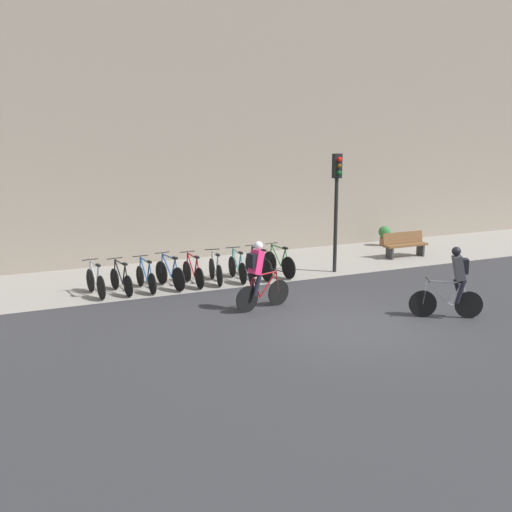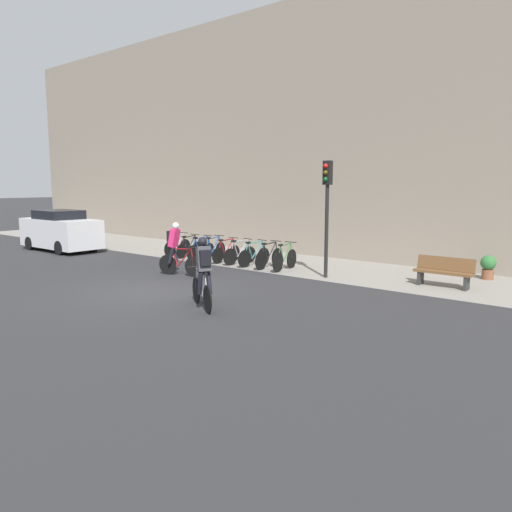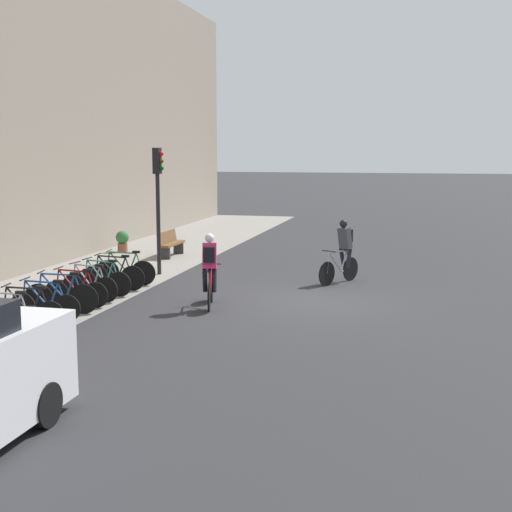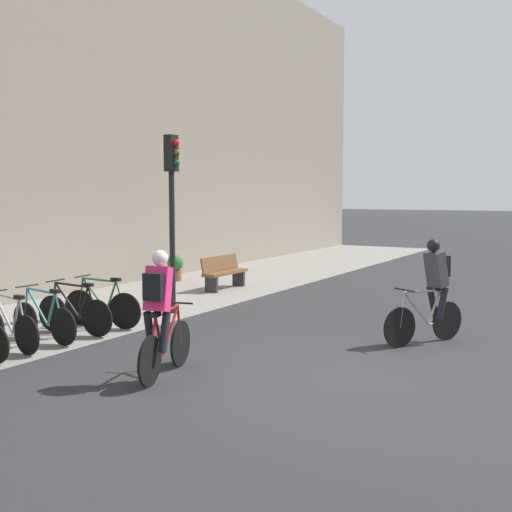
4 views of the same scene
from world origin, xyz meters
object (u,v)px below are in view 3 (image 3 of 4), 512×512
Objects in this scene: parked_bike_3 at (61,296)px; parked_bike_6 at (102,280)px; bench at (170,243)px; parked_bike_2 at (45,304)px; parked_bike_1 at (27,311)px; traffic_light_pole at (158,188)px; parked_bike_0 at (8,318)px; parked_bike_7 at (114,275)px; cyclist_grey at (343,249)px; parked_bike_5 at (90,286)px; potted_plant at (122,240)px; cyclist_pink at (210,269)px; parked_bike_8 at (125,271)px; parked_bike_4 at (76,291)px.

parked_bike_6 is (2.13, -0.00, -0.02)m from parked_bike_3.
parked_bike_2 is at bearing -176.01° from bench.
traffic_light_pole is (6.84, -0.28, 2.22)m from parked_bike_1.
parked_bike_0 is 7.87m from traffic_light_pole.
parked_bike_7 is (4.27, 0.00, 0.02)m from parked_bike_1.
cyclist_grey reaches higher than parked_bike_5.
bench is at bearing 4.30° from parked_bike_3.
bench is at bearing 3.99° from parked_bike_2.
potted_plant is at bearing 14.18° from parked_bike_1.
parked_bike_1 is 0.94× the size of bench.
potted_plant is at bearing 18.81° from parked_bike_5.
parked_bike_5 is (2.13, 0.00, 0.01)m from parked_bike_2.
cyclist_grey is 6.35m from parked_bike_7.
cyclist_pink is at bearing -41.88° from parked_bike_0.
cyclist_pink is at bearing -91.14° from parked_bike_5.
parked_bike_8 is at bearing 107.57° from cyclist_grey.
parked_bike_6 is at bearing 119.36° from cyclist_grey.
parked_bike_5 reaches higher than parked_bike_4.
parked_bike_5 is 0.94× the size of parked_bike_7.
parked_bike_3 is 0.71m from parked_bike_4.
parked_bike_3 reaches higher than potted_plant.
parked_bike_4 is 0.71m from parked_bike_5.
parked_bike_3 is at bearing 179.94° from parked_bike_4.
bench is (3.50, 0.95, -2.13)m from traffic_light_pole.
parked_bike_6 is at bearing -174.36° from bench.
parked_bike_1 is at bearing -179.95° from parked_bike_3.
parked_bike_2 is at bearing -179.87° from parked_bike_3.
parked_bike_4 is (1.42, 0.00, 0.00)m from parked_bike_2.
parked_bike_8 is 6.64m from potted_plant.
parked_bike_4 is 1.42m from parked_bike_6.
parked_bike_1 is 0.94× the size of parked_bike_7.
cyclist_pink reaches higher than parked_bike_3.
bench is (8.91, 0.67, 0.06)m from parked_bike_3.
cyclist_grey is 7.47m from parked_bike_4.
parked_bike_3 reaches higher than parked_bike_7.
parked_bike_4 is 2.85m from parked_bike_8.
parked_bike_1 is 4.27m from parked_bike_7.
traffic_light_pole is at bearing -2.37° from parked_bike_1.
parked_bike_3 is (1.42, 0.00, 0.03)m from parked_bike_1.
parked_bike_3 is 1.04× the size of parked_bike_6.
parked_bike_7 is (2.84, -0.00, -0.01)m from parked_bike_3.
parked_bike_8 is at bearing -155.24° from potted_plant.
cyclist_pink is 1.05× the size of parked_bike_8.
parked_bike_0 is at bearing 179.99° from parked_bike_3.
parked_bike_2 is at bearing -164.88° from potted_plant.
parked_bike_4 is at bearing -179.98° from parked_bike_8.
parked_bike_4 is at bearing -0.06° from parked_bike_3.
parked_bike_7 is at bearing 173.70° from traffic_light_pole.
traffic_light_pole is at bearing -143.65° from potted_plant.
cyclist_pink and cyclist_grey have the same top height.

